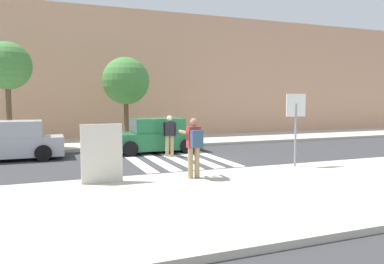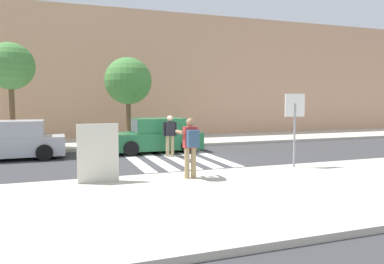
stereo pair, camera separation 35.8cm
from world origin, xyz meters
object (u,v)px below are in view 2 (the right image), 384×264
(stop_sign, at_px, (295,114))
(pedestrian_crossing, at_px, (170,134))
(parked_car_green, at_px, (156,136))
(advertising_board, at_px, (98,153))
(street_tree_west, at_px, (10,67))
(parked_car_silver, at_px, (12,141))
(photographer_with_backpack, at_px, (191,143))
(street_tree_center, at_px, (128,81))

(stop_sign, xyz_separation_m, pedestrian_crossing, (-3.01, 4.42, -0.94))
(parked_car_green, bearing_deg, stop_sign, -61.65)
(advertising_board, bearing_deg, street_tree_west, 108.80)
(parked_car_silver, bearing_deg, parked_car_green, 0.00)
(street_tree_west, bearing_deg, pedestrian_crossing, -32.29)
(stop_sign, xyz_separation_m, photographer_with_backpack, (-3.88, -0.55, -0.75))
(parked_car_silver, bearing_deg, advertising_board, -65.87)
(street_tree_center, bearing_deg, parked_car_green, -74.75)
(pedestrian_crossing, relative_size, street_tree_west, 0.36)
(photographer_with_backpack, relative_size, parked_car_silver, 0.42)
(pedestrian_crossing, xyz_separation_m, advertising_board, (-3.41, -4.60, -0.03))
(stop_sign, height_order, parked_car_silver, stop_sign)
(parked_car_green, distance_m, street_tree_center, 3.85)
(parked_car_silver, relative_size, parked_car_green, 1.00)
(pedestrian_crossing, distance_m, advertising_board, 5.72)
(street_tree_west, bearing_deg, parked_car_silver, -85.73)
(parked_car_silver, bearing_deg, stop_sign, -32.96)
(parked_car_green, bearing_deg, photographer_with_backpack, -95.93)
(pedestrian_crossing, bearing_deg, parked_car_silver, 166.08)
(street_tree_west, bearing_deg, street_tree_center, 2.78)
(photographer_with_backpack, distance_m, parked_car_silver, 8.38)
(pedestrian_crossing, xyz_separation_m, street_tree_center, (-0.94, 4.27, 2.35))
(stop_sign, xyz_separation_m, street_tree_west, (-9.35, 8.42, 1.95))
(photographer_with_backpack, height_order, pedestrian_crossing, photographer_with_backpack)
(stop_sign, distance_m, street_tree_center, 9.64)
(stop_sign, bearing_deg, street_tree_west, 137.99)
(street_tree_west, bearing_deg, advertising_board, -71.20)
(parked_car_green, relative_size, advertising_board, 2.56)
(photographer_with_backpack, bearing_deg, street_tree_center, 90.45)
(parked_car_silver, relative_size, street_tree_west, 0.85)
(photographer_with_backpack, xyz_separation_m, parked_car_silver, (-5.28, 6.49, -0.44))
(street_tree_center, bearing_deg, pedestrian_crossing, -77.55)
(photographer_with_backpack, bearing_deg, parked_car_green, 84.07)
(stop_sign, bearing_deg, advertising_board, -178.39)
(parked_car_silver, xyz_separation_m, advertising_board, (2.74, -6.12, 0.21))
(photographer_with_backpack, height_order, parked_car_silver, photographer_with_backpack)
(stop_sign, relative_size, street_tree_west, 0.51)
(stop_sign, relative_size, photographer_with_backpack, 1.42)
(advertising_board, bearing_deg, stop_sign, 1.61)
(stop_sign, distance_m, parked_car_green, 6.86)
(stop_sign, height_order, street_tree_center, street_tree_center)
(street_tree_west, relative_size, advertising_board, 3.02)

